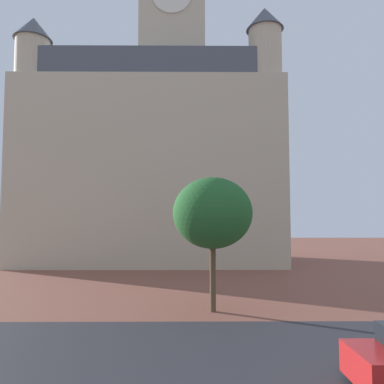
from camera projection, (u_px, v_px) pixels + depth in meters
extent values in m
plane|color=brown|center=(203.00, 350.00, 11.32)|extent=(120.00, 120.00, 0.00)
cube|color=#2D2D33|center=(204.00, 363.00, 10.33)|extent=(120.00, 8.14, 0.00)
cube|color=beige|center=(153.00, 176.00, 33.99)|extent=(22.92, 10.49, 15.90)
cube|color=#4C515B|center=(153.00, 81.00, 34.61)|extent=(21.08, 9.65, 2.40)
cube|color=beige|center=(173.00, 113.00, 34.42)|extent=(5.91, 5.91, 28.07)
cylinder|color=beige|center=(30.00, 151.00, 30.30)|extent=(2.80, 2.80, 19.26)
cone|color=#4C515B|center=(33.00, 29.00, 31.02)|extent=(3.20, 3.20, 2.00)
cylinder|color=beige|center=(266.00, 146.00, 30.48)|extent=(2.80, 2.80, 20.23)
cone|color=#4C515B|center=(265.00, 19.00, 31.23)|extent=(3.20, 3.20, 2.00)
cylinder|color=black|center=(366.00, 364.00, 9.46)|extent=(0.64, 0.22, 0.64)
cylinder|color=brown|center=(213.00, 278.00, 16.01)|extent=(0.27, 0.27, 2.92)
ellipsoid|color=#235B28|center=(213.00, 213.00, 16.20)|extent=(3.56, 3.56, 3.21)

